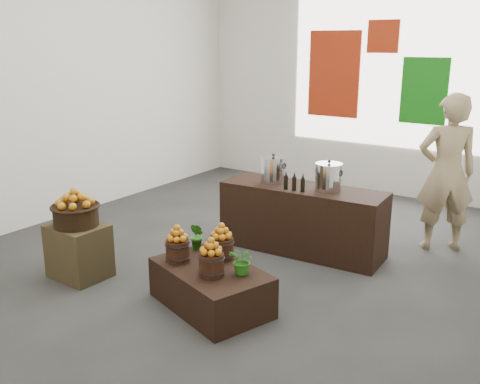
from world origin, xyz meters
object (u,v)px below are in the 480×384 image
Objects in this scene: counter at (302,219)px; shopper at (446,173)px; stock_pot_center at (329,178)px; display_table at (211,287)px; stock_pot_left at (273,170)px; crate at (79,251)px; wicker_basket at (76,216)px.

counter is 1.03× the size of shopper.
shopper is at bearing 43.76° from stock_pot_center.
display_table is at bearing 32.10° from shopper.
stock_pot_left is at bearing -180.00° from counter.
counter is at bearing 51.37° from crate.
stock_pot_center reaches higher than crate.
wicker_basket is 0.40× the size of display_table.
display_table is (1.56, 0.26, -0.48)m from wicker_basket.
crate is 4.25m from shopper.
wicker_basket reaches higher than display_table.
shopper reaches higher than display_table.
stock_pot_center is (0.34, 1.76, 0.74)m from display_table.
shopper is at bearing 45.66° from crate.
wicker_basket is at bearing -121.34° from stock_pot_left.
stock_pot_left reaches higher than display_table.
stock_pot_left is at bearing 58.66° from wicker_basket.
counter reaches higher than wicker_basket.
display_table is 0.59× the size of counter.
shopper is (2.94, 3.01, 0.65)m from crate.
stock_pot_center is (0.70, 0.04, 0.00)m from stock_pot_left.
counter reaches higher than display_table.
shopper reaches higher than stock_pot_center.
stock_pot_center is at bearing -0.00° from counter.
display_table is 1.94m from stock_pot_center.
display_table is at bearing 9.35° from crate.
wicker_basket is at bearing -132.19° from counter.
stock_pot_left reaches higher than counter.
stock_pot_center is 0.16× the size of shopper.
stock_pot_left is (-0.36, 1.71, 0.74)m from display_table.
stock_pot_left is 0.70m from stock_pot_center.
counter is at bearing 3.56° from stock_pot_left.
stock_pot_left is at bearing -0.42° from shopper.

